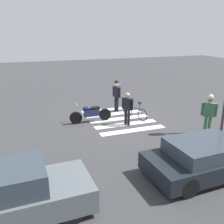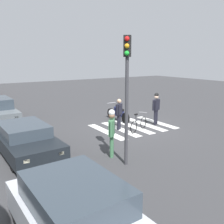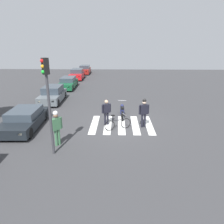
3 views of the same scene
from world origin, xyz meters
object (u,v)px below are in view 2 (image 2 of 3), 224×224
(police_motorcycle, at_px, (118,113))
(car_black_suv, at_px, (25,139))
(leaning_bicycle, at_px, (139,124))
(traffic_light_pole, at_px, (127,81))
(officer_by_motorcycle, at_px, (119,112))
(officer_on_foot, at_px, (156,106))
(car_silver_sedan, at_px, (79,217))
(pedestrian_bystander, at_px, (112,129))

(police_motorcycle, distance_m, car_black_suv, 6.61)
(leaning_bicycle, height_order, car_black_suv, car_black_suv)
(car_black_suv, xyz_separation_m, traffic_light_pole, (-3.19, -2.75, 2.45))
(police_motorcycle, height_order, leaning_bicycle, police_motorcycle)
(leaning_bicycle, xyz_separation_m, traffic_light_pole, (-3.10, 3.12, 2.66))
(leaning_bicycle, distance_m, officer_by_motorcycle, 1.23)
(officer_on_foot, relative_size, car_silver_sedan, 0.45)
(police_motorcycle, xyz_separation_m, car_silver_sedan, (-8.27, 6.64, 0.22))
(officer_on_foot, bearing_deg, leaning_bicycle, 105.39)
(officer_on_foot, height_order, traffic_light_pole, traffic_light_pole)
(police_motorcycle, bearing_deg, leaning_bicycle, 172.52)
(pedestrian_bystander, bearing_deg, officer_by_motorcycle, -38.94)
(police_motorcycle, bearing_deg, traffic_light_pole, 148.03)
(pedestrian_bystander, xyz_separation_m, car_black_suv, (2.29, 2.72, -0.54))
(pedestrian_bystander, bearing_deg, police_motorcycle, -36.96)
(police_motorcycle, xyz_separation_m, leaning_bicycle, (-2.41, 0.32, -0.09))
(officer_on_foot, xyz_separation_m, car_silver_sedan, (-6.31, 7.96, -0.42))
(officer_by_motorcycle, height_order, pedestrian_bystander, pedestrian_bystander)
(leaning_bicycle, xyz_separation_m, pedestrian_bystander, (-2.20, 3.15, 0.75))
(officer_on_foot, xyz_separation_m, traffic_light_pole, (-3.55, 4.76, 1.93))
(car_silver_sedan, relative_size, car_black_suv, 0.96)
(officer_on_foot, distance_m, officer_by_motorcycle, 2.40)
(police_motorcycle, relative_size, car_silver_sedan, 0.53)
(police_motorcycle, relative_size, officer_on_foot, 1.19)
(officer_by_motorcycle, bearing_deg, traffic_light_pole, 148.49)
(car_silver_sedan, bearing_deg, pedestrian_bystander, -40.90)
(police_motorcycle, xyz_separation_m, car_black_suv, (-2.32, 6.18, 0.12))
(car_silver_sedan, height_order, car_black_suv, car_silver_sedan)
(police_motorcycle, height_order, car_silver_sedan, car_silver_sedan)
(officer_on_foot, bearing_deg, officer_by_motorcycle, 82.06)
(leaning_bicycle, xyz_separation_m, car_silver_sedan, (-5.86, 6.32, 0.31))
(police_motorcycle, bearing_deg, car_black_suv, 110.52)
(car_silver_sedan, bearing_deg, officer_on_foot, -51.58)
(traffic_light_pole, bearing_deg, police_motorcycle, -31.97)
(officer_on_foot, bearing_deg, car_silver_sedan, 128.42)
(car_silver_sedan, xyz_separation_m, car_black_suv, (5.95, -0.45, -0.10))
(traffic_light_pole, bearing_deg, car_silver_sedan, 130.76)
(pedestrian_bystander, bearing_deg, car_black_suv, 49.96)
(officer_on_foot, xyz_separation_m, officer_by_motorcycle, (0.33, 2.38, -0.14))
(officer_by_motorcycle, distance_m, pedestrian_bystander, 3.83)
(car_silver_sedan, bearing_deg, officer_by_motorcycle, -40.04)
(pedestrian_bystander, relative_size, traffic_light_pole, 0.42)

